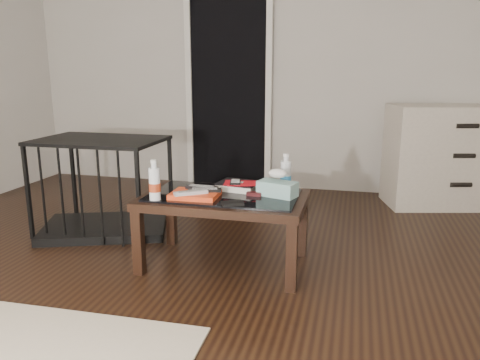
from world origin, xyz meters
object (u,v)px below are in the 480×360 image
object	(u,v)px
water_bottle_left	(154,180)
water_bottle_right	(286,172)
dresser	(457,156)
textbook	(238,186)
coffee_table	(224,204)
tissue_box	(277,189)
pet_crate	(104,202)

from	to	relation	value
water_bottle_left	water_bottle_right	world-z (taller)	same
water_bottle_right	dresser	bearing A→B (deg)	51.15
textbook	water_bottle_left	world-z (taller)	water_bottle_left
coffee_table	dresser	world-z (taller)	dresser
tissue_box	water_bottle_left	bearing A→B (deg)	-141.40
water_bottle_left	water_bottle_right	xyz separation A→B (m)	(0.71, 0.38, 0.00)
water_bottle_right	tissue_box	size ratio (longest dim) A/B	1.03
water_bottle_left	tissue_box	distance (m)	0.73
water_bottle_left	tissue_box	xyz separation A→B (m)	(0.68, 0.25, -0.07)
textbook	tissue_box	size ratio (longest dim) A/B	1.09
textbook	tissue_box	xyz separation A→B (m)	(0.27, -0.10, 0.02)
pet_crate	tissue_box	distance (m)	1.44
pet_crate	tissue_box	bearing A→B (deg)	-34.08
coffee_table	water_bottle_left	xyz separation A→B (m)	(-0.36, -0.22, 0.18)
pet_crate	water_bottle_right	size ratio (longest dim) A/B	4.42
dresser	water_bottle_left	distance (m)	2.84
coffee_table	tissue_box	distance (m)	0.34
water_bottle_right	coffee_table	bearing A→B (deg)	-154.86
dresser	tissue_box	bearing A→B (deg)	-141.08
dresser	water_bottle_left	size ratio (longest dim) A/B	5.40
coffee_table	pet_crate	bearing A→B (deg)	160.34
water_bottle_left	textbook	bearing A→B (deg)	40.13
textbook	coffee_table	bearing A→B (deg)	-104.19
textbook	water_bottle_right	distance (m)	0.31
pet_crate	dresser	bearing A→B (deg)	7.22
dresser	tissue_box	xyz separation A→B (m)	(-1.33, -1.75, 0.06)
coffee_table	water_bottle_right	distance (m)	0.43
dresser	water_bottle_left	xyz separation A→B (m)	(-2.02, -2.00, 0.13)
coffee_table	textbook	world-z (taller)	textbook
textbook	water_bottle_left	xyz separation A→B (m)	(-0.42, -0.35, 0.10)
coffee_table	pet_crate	distance (m)	1.13
pet_crate	tissue_box	size ratio (longest dim) A/B	4.57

